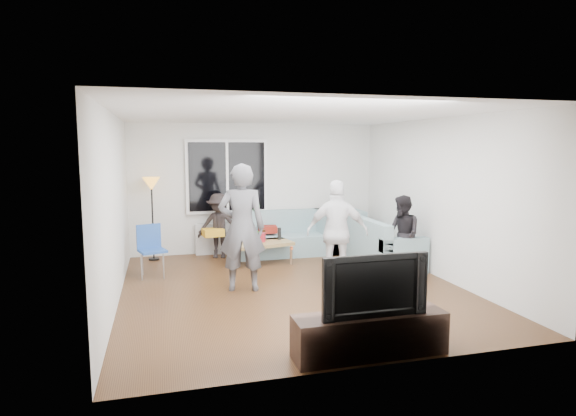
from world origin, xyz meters
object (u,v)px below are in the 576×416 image
object	(u,v)px
sofa_back_section	(290,233)
spectator_right	(402,235)
sofa_right_section	(380,240)
tv_console	(370,335)
spectator_back	(219,226)
coffee_table	(261,253)
player_left	(242,228)
side_chair	(152,251)
player_right	(337,232)
television	(371,283)
floor_lamp	(153,219)

from	to	relation	value
sofa_back_section	spectator_right	size ratio (longest dim) A/B	1.73
sofa_right_section	tv_console	world-z (taller)	sofa_right_section
sofa_right_section	spectator_back	bearing A→B (deg)	68.28
coffee_table	player_left	size ratio (longest dim) A/B	0.58
sofa_back_section	tv_console	size ratio (longest dim) A/B	1.44
player_left	side_chair	bearing A→B (deg)	-26.99
coffee_table	spectator_right	xyz separation A→B (m)	(2.15, -1.31, 0.46)
coffee_table	spectator_right	bearing A→B (deg)	-31.33
spectator_right	player_right	bearing A→B (deg)	-77.02
player_left	player_right	world-z (taller)	player_left
sofa_back_section	tv_console	xyz separation A→B (m)	(-0.46, -4.77, -0.20)
player_right	spectator_right	size ratio (longest dim) A/B	1.22
side_chair	spectator_right	world-z (taller)	spectator_right
player_right	television	distance (m)	2.63
tv_console	television	size ratio (longest dim) A/B	1.44
side_chair	spectator_right	bearing A→B (deg)	-28.94
side_chair	player_left	size ratio (longest dim) A/B	0.45
coffee_table	television	bearing A→B (deg)	-86.26
coffee_table	player_right	world-z (taller)	player_right
coffee_table	player_left	world-z (taller)	player_left
player_right	tv_console	xyz separation A→B (m)	(-0.61, -2.56, -0.59)
sofa_right_section	coffee_table	size ratio (longest dim) A/B	1.82
player_right	spectator_back	world-z (taller)	player_right
sofa_right_section	spectator_right	distance (m)	0.87
side_chair	player_right	distance (m)	3.04
sofa_right_section	television	distance (m)	4.13
sofa_right_section	coffee_table	bearing A→B (deg)	77.70
coffee_table	player_right	xyz separation A→B (m)	(0.88, -1.58, 0.61)
spectator_back	tv_console	size ratio (longest dim) A/B	0.78
side_chair	player_right	bearing A→B (deg)	-38.99
spectator_back	tv_console	distance (m)	4.91
sofa_right_section	side_chair	distance (m)	4.07
floor_lamp	spectator_right	world-z (taller)	floor_lamp
player_right	floor_lamp	bearing A→B (deg)	-21.26
player_left	spectator_back	xyz separation A→B (m)	(-0.08, 2.21, -0.32)
coffee_table	television	xyz separation A→B (m)	(0.27, -4.14, 0.56)
spectator_right	tv_console	size ratio (longest dim) A/B	0.83
spectator_right	television	bearing A→B (deg)	-32.72
spectator_right	television	distance (m)	3.40
coffee_table	floor_lamp	distance (m)	2.16
floor_lamp	sofa_back_section	bearing A→B (deg)	-3.66
sofa_right_section	television	size ratio (longest dim) A/B	1.80
player_left	television	distance (m)	2.74
sofa_right_section	television	world-z (taller)	television
coffee_table	player_left	distance (m)	1.82
side_chair	spectator_back	size ratio (longest dim) A/B	0.69
floor_lamp	player_left	size ratio (longest dim) A/B	0.82
player_right	tv_console	distance (m)	2.69
floor_lamp	player_left	bearing A→B (deg)	-60.91
spectator_right	spectator_back	distance (m)	3.46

